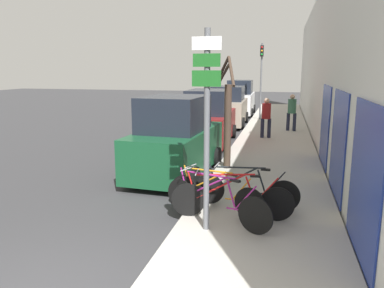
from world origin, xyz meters
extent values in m
plane|color=#333335|center=(0.00, 11.20, 0.00)|extent=(80.00, 80.00, 0.00)
cube|color=#ADA89E|center=(2.60, 14.00, 0.07)|extent=(3.20, 32.00, 0.15)
cube|color=silver|center=(4.35, 14.00, 3.25)|extent=(0.20, 32.00, 6.50)
cube|color=navy|center=(4.23, 2.37, 1.40)|extent=(0.03, 2.25, 2.49)
cube|color=navy|center=(4.23, 5.47, 1.40)|extent=(0.03, 2.25, 2.49)
cube|color=navy|center=(4.23, 8.57, 1.40)|extent=(0.03, 2.25, 2.49)
cylinder|color=#595B60|center=(1.62, 2.79, 1.99)|extent=(0.11, 0.11, 3.68)
cube|color=white|center=(1.62, 2.72, 3.57)|extent=(0.52, 0.02, 0.22)
cube|color=#19591E|center=(1.62, 2.72, 3.28)|extent=(0.48, 0.02, 0.22)
cube|color=#19591E|center=(1.62, 2.72, 2.97)|extent=(0.52, 0.02, 0.28)
cylinder|color=black|center=(0.92, 3.53, 0.51)|extent=(0.67, 0.33, 0.72)
cylinder|color=black|center=(2.54, 2.78, 0.51)|extent=(0.67, 0.33, 0.72)
cylinder|color=#8C1E72|center=(1.53, 3.25, 0.84)|extent=(0.92, 0.45, 0.59)
cylinder|color=#8C1E72|center=(1.61, 3.21, 1.09)|extent=(1.07, 0.52, 0.09)
cylinder|color=#8C1E72|center=(2.05, 3.00, 0.81)|extent=(0.21, 0.12, 0.51)
cylinder|color=#8C1E72|center=(2.25, 2.91, 0.54)|extent=(0.58, 0.29, 0.08)
cylinder|color=#8C1E72|center=(2.33, 2.87, 0.79)|extent=(0.44, 0.22, 0.57)
cylinder|color=#8C1E72|center=(1.00, 3.49, 0.81)|extent=(0.20, 0.12, 0.62)
cube|color=black|center=(2.13, 2.96, 1.08)|extent=(0.22, 0.16, 0.04)
cylinder|color=#99999E|center=(1.08, 3.45, 1.12)|extent=(0.21, 0.41, 0.02)
cylinder|color=black|center=(1.13, 3.33, 0.50)|extent=(0.70, 0.10, 0.70)
cylinder|color=black|center=(2.91, 3.50, 0.50)|extent=(0.70, 0.10, 0.70)
cylinder|color=red|center=(1.80, 3.39, 0.82)|extent=(1.00, 0.13, 0.57)
cylinder|color=red|center=(1.88, 3.40, 1.07)|extent=(1.16, 0.15, 0.09)
cylinder|color=red|center=(2.37, 3.45, 0.80)|extent=(0.22, 0.06, 0.50)
cylinder|color=red|center=(2.60, 3.47, 0.53)|extent=(0.63, 0.09, 0.08)
cylinder|color=red|center=(2.69, 3.48, 0.77)|extent=(0.47, 0.07, 0.56)
cylinder|color=red|center=(1.22, 3.34, 0.80)|extent=(0.21, 0.05, 0.60)
cube|color=black|center=(2.46, 3.46, 1.06)|extent=(0.21, 0.10, 0.04)
cylinder|color=#99999E|center=(1.31, 3.35, 1.09)|extent=(0.07, 0.44, 0.02)
cylinder|color=black|center=(0.88, 3.99, 0.48)|extent=(0.64, 0.26, 0.67)
cylinder|color=black|center=(2.38, 3.44, 0.48)|extent=(0.64, 0.26, 0.67)
cylinder|color=orange|center=(1.44, 3.78, 0.79)|extent=(0.86, 0.34, 0.55)
cylinder|color=orange|center=(1.51, 3.75, 1.03)|extent=(0.99, 0.39, 0.09)
cylinder|color=orange|center=(1.93, 3.60, 0.77)|extent=(0.19, 0.10, 0.48)
cylinder|color=orange|center=(2.11, 3.53, 0.51)|extent=(0.54, 0.22, 0.08)
cylinder|color=orange|center=(2.19, 3.50, 0.74)|extent=(0.41, 0.17, 0.54)
cylinder|color=orange|center=(0.95, 3.96, 0.77)|extent=(0.19, 0.10, 0.58)
cube|color=black|center=(2.00, 3.57, 1.02)|extent=(0.22, 0.14, 0.04)
cylinder|color=#99999E|center=(1.03, 3.93, 1.05)|extent=(0.17, 0.42, 0.02)
cylinder|color=black|center=(1.41, 4.16, 0.49)|extent=(0.68, 0.07, 0.68)
cylinder|color=black|center=(3.04, 4.08, 0.49)|extent=(0.68, 0.07, 0.68)
cylinder|color=black|center=(2.02, 4.13, 0.80)|extent=(0.92, 0.08, 0.56)
cylinder|color=black|center=(2.11, 4.13, 1.04)|extent=(1.06, 0.09, 0.09)
cylinder|color=black|center=(2.55, 4.10, 0.78)|extent=(0.20, 0.05, 0.49)
cylinder|color=black|center=(2.76, 4.09, 0.51)|extent=(0.57, 0.06, 0.08)
cylinder|color=black|center=(2.84, 4.09, 0.75)|extent=(0.43, 0.05, 0.54)
cylinder|color=black|center=(1.49, 4.16, 0.78)|extent=(0.20, 0.04, 0.58)
cube|color=black|center=(2.64, 4.10, 1.03)|extent=(0.20, 0.09, 0.04)
cylinder|color=#99999E|center=(1.58, 4.15, 1.06)|extent=(0.05, 0.44, 0.02)
cube|color=#144728|center=(-0.10, 6.70, 0.78)|extent=(2.07, 4.23, 1.20)
cube|color=black|center=(-0.11, 6.54, 1.88)|extent=(1.77, 2.24, 1.00)
cylinder|color=black|center=(-0.93, 8.04, 0.33)|extent=(0.26, 0.67, 0.66)
cylinder|color=black|center=(0.89, 7.93, 0.33)|extent=(0.26, 0.67, 0.66)
cylinder|color=black|center=(-1.09, 5.48, 0.33)|extent=(0.26, 0.67, 0.66)
cylinder|color=black|center=(0.73, 5.37, 0.33)|extent=(0.26, 0.67, 0.66)
cube|color=maroon|center=(-0.14, 11.86, 0.74)|extent=(1.94, 4.69, 1.14)
cube|color=black|center=(-0.13, 11.68, 1.80)|extent=(1.69, 2.46, 0.99)
cylinder|color=black|center=(-1.08, 13.27, 0.31)|extent=(0.24, 0.63, 0.62)
cylinder|color=black|center=(0.71, 13.33, 0.31)|extent=(0.24, 0.63, 0.62)
cylinder|color=black|center=(-0.99, 10.40, 0.31)|extent=(0.24, 0.63, 0.62)
cylinder|color=black|center=(0.80, 10.46, 0.31)|extent=(0.24, 0.63, 0.62)
cube|color=gray|center=(-0.10, 17.19, 0.81)|extent=(1.95, 4.27, 1.26)
cube|color=black|center=(-0.10, 17.02, 1.83)|extent=(1.71, 2.24, 0.79)
cylinder|color=black|center=(-1.06, 18.47, 0.33)|extent=(0.24, 0.66, 0.65)
cylinder|color=black|center=(0.78, 18.52, 0.33)|extent=(0.24, 0.66, 0.65)
cylinder|color=black|center=(-0.99, 15.86, 0.33)|extent=(0.24, 0.66, 0.65)
cylinder|color=black|center=(0.85, 15.91, 0.33)|extent=(0.24, 0.66, 0.65)
cube|color=silver|center=(-0.06, 22.59, 0.83)|extent=(1.87, 4.48, 1.32)
cube|color=black|center=(-0.05, 22.41, 1.95)|extent=(1.64, 2.35, 0.92)
cylinder|color=black|center=(-0.97, 23.94, 0.31)|extent=(0.23, 0.62, 0.61)
cylinder|color=black|center=(0.79, 23.98, 0.31)|extent=(0.23, 0.62, 0.61)
cylinder|color=black|center=(-0.91, 21.19, 0.31)|extent=(0.23, 0.62, 0.61)
cylinder|color=black|center=(0.86, 21.23, 0.31)|extent=(0.23, 0.62, 0.61)
cylinder|color=#1E2338|center=(2.35, 13.00, 0.58)|extent=(0.16, 0.16, 0.85)
cylinder|color=#1E2338|center=(2.06, 12.93, 0.58)|extent=(0.16, 0.16, 0.85)
cylinder|color=maroon|center=(2.20, 12.96, 1.34)|extent=(0.39, 0.39, 0.67)
sphere|color=tan|center=(2.20, 12.96, 1.79)|extent=(0.23, 0.23, 0.23)
cylinder|color=#1E2338|center=(3.18, 15.24, 0.59)|extent=(0.16, 0.16, 0.87)
cylinder|color=#1E2338|center=(3.48, 15.20, 0.59)|extent=(0.16, 0.16, 0.87)
cylinder|color=#33664C|center=(3.33, 15.22, 1.36)|extent=(0.40, 0.40, 0.69)
sphere|color=tan|center=(3.33, 15.22, 1.83)|extent=(0.24, 0.24, 0.24)
cylinder|color=#3D2D23|center=(1.32, 7.37, 1.42)|extent=(0.21, 0.21, 2.54)
cylinder|color=#3D2D23|center=(1.47, 6.83, 3.09)|extent=(0.40, 1.14, 0.86)
cylinder|color=#3D2D23|center=(1.07, 7.74, 3.09)|extent=(0.61, 0.85, 0.87)
cylinder|color=#3D2D23|center=(1.12, 7.70, 2.97)|extent=(0.51, 0.75, 0.63)
cylinder|color=#595B60|center=(1.54, 19.24, 2.40)|extent=(0.10, 0.10, 4.50)
cube|color=black|center=(1.54, 19.14, 4.20)|extent=(0.20, 0.16, 0.64)
sphere|color=red|center=(1.54, 19.05, 4.40)|extent=(0.11, 0.11, 0.11)
sphere|color=orange|center=(1.54, 19.05, 4.20)|extent=(0.11, 0.11, 0.11)
sphere|color=green|center=(1.54, 19.05, 4.00)|extent=(0.11, 0.11, 0.11)
camera|label=1|loc=(2.96, -3.74, 3.12)|focal=35.00mm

